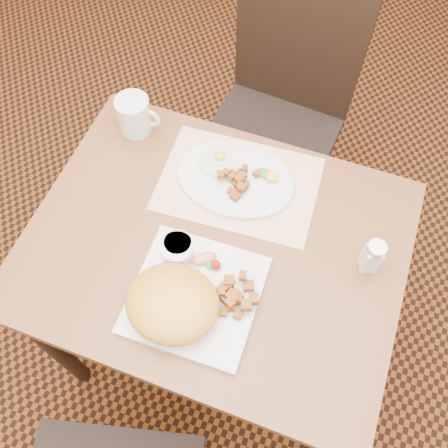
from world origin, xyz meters
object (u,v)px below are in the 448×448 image
plate_square (195,295)px  plate_oval (235,179)px  coffee_mug (135,115)px  chair_far (280,107)px  salt_shaker (372,256)px  table (215,263)px

plate_square → plate_oval: (-0.02, 0.33, 0.00)m
plate_oval → coffee_mug: bearing=166.3°
chair_far → coffee_mug: size_ratio=8.04×
chair_far → plate_oval: (0.00, -0.48, 0.22)m
salt_shaker → coffee_mug: bearing=164.2°
plate_square → coffee_mug: coffee_mug is taller
plate_oval → salt_shaker: (0.37, -0.12, 0.04)m
table → salt_shaker: size_ratio=9.00×
plate_square → plate_oval: bearing=93.9°
chair_far → coffee_mug: bearing=57.0°
table → plate_oval: bearing=94.6°
plate_oval → coffee_mug: (-0.31, 0.08, 0.04)m
salt_shaker → coffee_mug: coffee_mug is taller
table → salt_shaker: salt_shaker is taller
table → plate_square: size_ratio=3.21×
chair_far → plate_square: size_ratio=3.46×
salt_shaker → chair_far: bearing=122.2°
chair_far → plate_square: chair_far is taller
plate_oval → salt_shaker: salt_shaker is taller
chair_far → coffee_mug: 0.57m
plate_square → salt_shaker: size_ratio=2.80×
chair_far → salt_shaker: (0.37, -0.59, 0.26)m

